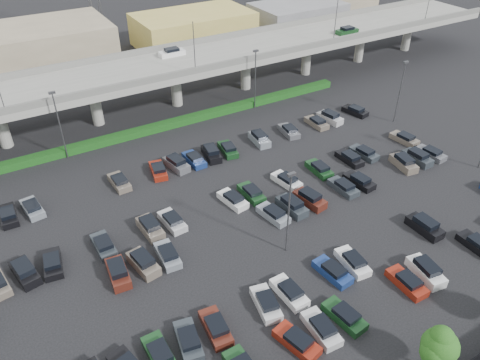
% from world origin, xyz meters
% --- Properties ---
extents(ground, '(280.00, 280.00, 0.00)m').
position_xyz_m(ground, '(0.00, 0.00, 0.00)').
color(ground, black).
extents(overpass, '(150.00, 13.00, 15.80)m').
position_xyz_m(overpass, '(-0.25, 32.01, 6.97)').
color(overpass, gray).
rests_on(overpass, ground).
extents(hedge, '(66.00, 1.60, 1.10)m').
position_xyz_m(hedge, '(0.00, 25.00, 0.55)').
color(hedge, '#134113').
rests_on(hedge, ground).
extents(tree_row, '(65.07, 3.66, 5.94)m').
position_xyz_m(tree_row, '(0.70, -26.53, 3.52)').
color(tree_row, '#332316').
rests_on(tree_row, ground).
extents(parked_cars, '(63.00, 41.64, 1.67)m').
position_xyz_m(parked_cars, '(-1.05, -3.84, 0.61)').
color(parked_cars, gray).
rests_on(parked_cars, ground).
extents(light_poles, '(66.90, 48.38, 10.30)m').
position_xyz_m(light_poles, '(-4.13, 2.00, 6.24)').
color(light_poles, '#444448').
rests_on(light_poles, ground).
extents(distant_buildings, '(138.00, 24.00, 9.00)m').
position_xyz_m(distant_buildings, '(12.38, 61.81, 3.74)').
color(distant_buildings, gray).
rests_on(distant_buildings, ground).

